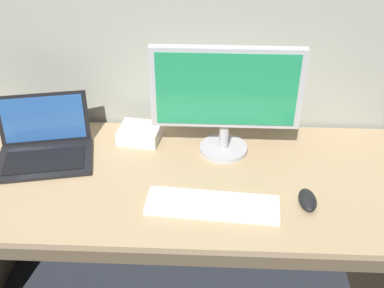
{
  "coord_description": "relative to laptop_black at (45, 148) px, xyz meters",
  "views": [
    {
      "loc": [
        0.14,
        -1.34,
        1.81
      ],
      "look_at": [
        0.08,
        0.0,
        0.91
      ],
      "focal_mm": 44.18,
      "sensor_mm": 36.0,
      "label": 1
    }
  ],
  "objects": [
    {
      "name": "desk",
      "position": [
        0.49,
        -0.11,
        -0.28
      ],
      "size": [
        1.74,
        0.71,
        0.77
      ],
      "color": "tan",
      "rests_on": "ground"
    },
    {
      "name": "laptop_black",
      "position": [
        0.0,
        0.0,
        0.0
      ],
      "size": [
        0.39,
        0.32,
        0.22
      ],
      "color": "black",
      "rests_on": "desk"
    },
    {
      "name": "external_monitor",
      "position": [
        0.68,
        0.06,
        0.21
      ],
      "size": [
        0.54,
        0.18,
        0.43
      ],
      "color": "#B7B7BC",
      "rests_on": "desk"
    },
    {
      "name": "wired_keyboard",
      "position": [
        0.64,
        -0.26,
        -0.03
      ],
      "size": [
        0.45,
        0.16,
        0.02
      ],
      "color": "white",
      "rests_on": "desk"
    },
    {
      "name": "computer_mouse",
      "position": [
        0.95,
        -0.23,
        -0.02
      ],
      "size": [
        0.06,
        0.11,
        0.04
      ],
      "primitive_type": "ellipsoid",
      "rotation": [
        0.0,
        0.0,
        0.02
      ],
      "color": "black",
      "rests_on": "desk"
    },
    {
      "name": "external_drive_box",
      "position": [
        0.34,
        0.14,
        -0.01
      ],
      "size": [
        0.18,
        0.16,
        0.06
      ],
      "primitive_type": "cube",
      "rotation": [
        0.0,
        0.0,
        -0.14
      ],
      "color": "silver",
      "rests_on": "desk"
    }
  ]
}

